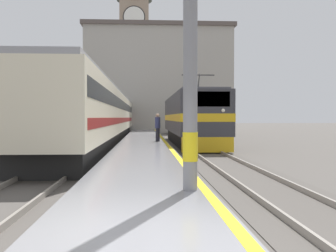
# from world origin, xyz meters

# --- Properties ---
(ground_plane) EXTENTS (200.00, 200.00, 0.00)m
(ground_plane) POSITION_xyz_m (0.00, 30.00, 0.00)
(ground_plane) COLOR #514C47
(platform) EXTENTS (2.97, 140.00, 0.43)m
(platform) POSITION_xyz_m (0.00, 25.00, 0.21)
(platform) COLOR gray
(platform) RESTS_ON ground
(rail_track_near) EXTENTS (2.84, 140.00, 0.16)m
(rail_track_near) POSITION_xyz_m (3.37, 25.00, 0.03)
(rail_track_near) COLOR #514C47
(rail_track_near) RESTS_ON ground
(rail_track_far) EXTENTS (2.84, 140.00, 0.16)m
(rail_track_far) POSITION_xyz_m (-3.02, 25.00, 0.03)
(rail_track_far) COLOR #514C47
(rail_track_far) RESTS_ON ground
(locomotive_train) EXTENTS (2.92, 15.78, 4.59)m
(locomotive_train) POSITION_xyz_m (3.37, 22.78, 1.85)
(locomotive_train) COLOR black
(locomotive_train) RESTS_ON ground
(passenger_train) EXTENTS (2.92, 48.56, 3.88)m
(passenger_train) POSITION_xyz_m (-3.02, 29.88, 2.09)
(passenger_train) COLOR black
(passenger_train) RESTS_ON ground
(person_on_platform) EXTENTS (0.34, 0.34, 1.75)m
(person_on_platform) POSITION_xyz_m (0.88, 19.34, 1.35)
(person_on_platform) COLOR #23232D
(person_on_platform) RESTS_ON platform
(clock_tower) EXTENTS (5.65, 5.65, 24.77)m
(clock_tower) POSITION_xyz_m (-1.61, 58.23, 13.27)
(clock_tower) COLOR gray
(clock_tower) RESTS_ON ground
(station_building) EXTENTS (19.12, 8.92, 13.75)m
(station_building) POSITION_xyz_m (1.83, 46.92, 6.90)
(station_building) COLOR #A8A399
(station_building) RESTS_ON ground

